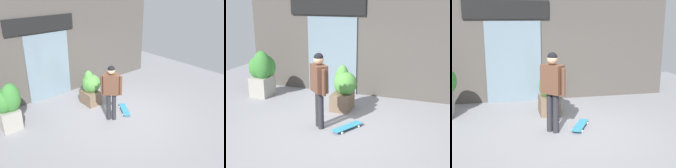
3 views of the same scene
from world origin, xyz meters
TOP-DOWN VIEW (x-y plane):
  - ground_plane at (0.00, 0.00)m, footprint 12.00×12.00m
  - building_facade at (-0.04, 2.73)m, footprint 7.45×0.31m
  - skateboarder at (-0.28, 0.01)m, footprint 0.50×0.50m
  - skateboard at (0.36, 0.11)m, footprint 0.57×0.80m
  - planter_box_left at (-2.78, 1.52)m, footprint 0.76×0.66m
  - planter_box_right at (-0.14, 1.29)m, footprint 0.62×0.65m

SIDE VIEW (x-z plane):
  - ground_plane at x=0.00m, z-range 0.00..0.00m
  - skateboard at x=0.36m, z-range 0.02..0.10m
  - planter_box_right at x=-0.14m, z-range 0.02..1.21m
  - planter_box_left at x=-2.78m, z-range 0.04..1.44m
  - skateboarder at x=-0.28m, z-range 0.20..1.93m
  - building_facade at x=-0.04m, z-range -0.01..3.47m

